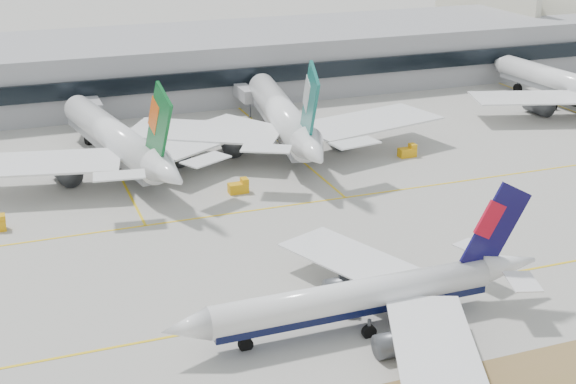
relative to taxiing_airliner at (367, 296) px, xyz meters
name	(u,v)px	position (x,y,z in m)	size (l,w,h in m)	color
ground	(339,286)	(1.17, 10.85, -4.12)	(3000.00, 3000.00, 0.00)	#9D9A93
taxiing_airliner	(367,296)	(0.00, 0.00, 0.00)	(50.75, 44.23, 17.09)	white
widebody_eva	(117,141)	(-19.60, 69.06, 1.89)	(62.49, 61.92, 22.63)	white
widebody_cathay	(284,118)	(15.17, 71.53, 2.21)	(66.04, 65.24, 23.80)	white
widebody_china_air	(569,86)	(91.13, 76.36, 1.54)	(59.54, 58.41, 21.28)	white
terminal	(162,65)	(1.17, 125.69, 3.38)	(280.00, 43.10, 15.00)	gray
gse_c	(408,152)	(36.72, 57.13, -3.07)	(3.55, 2.00, 2.60)	orange
gse_extra	(239,187)	(-1.37, 49.72, -3.07)	(3.55, 2.00, 2.60)	orange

